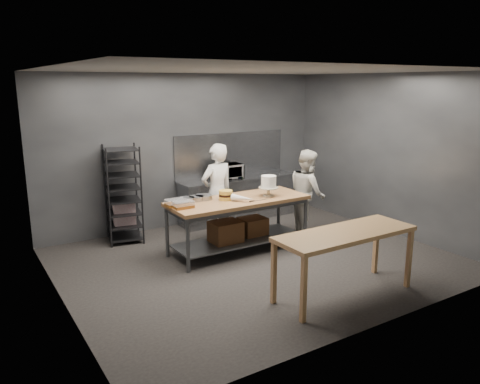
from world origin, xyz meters
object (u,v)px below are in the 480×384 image
object	(u,v)px
near_counter	(345,238)
chef_behind	(217,193)
chef_right	(307,193)
work_table	(238,219)
layer_cake	(226,195)
speed_rack	(123,195)
microwave	(229,171)
frosted_cake_stand	(269,183)

from	to	relation	value
near_counter	chef_behind	distance (m)	2.92
chef_right	work_table	bearing A→B (deg)	114.37
layer_cake	near_counter	bearing A→B (deg)	-77.19
chef_right	layer_cake	distance (m)	1.80
speed_rack	chef_right	distance (m)	3.38
layer_cake	chef_right	bearing A→B (deg)	0.93
microwave	layer_cake	size ratio (longest dim) A/B	2.38
work_table	microwave	bearing A→B (deg)	64.18
near_counter	layer_cake	xyz separation A→B (m)	(-0.51, 2.26, 0.19)
chef_behind	chef_right	xyz separation A→B (m)	(1.59, -0.61, -0.08)
near_counter	speed_rack	distance (m)	4.16
chef_behind	frosted_cake_stand	world-z (taller)	chef_behind
speed_rack	near_counter	bearing A→B (deg)	-64.87
near_counter	chef_right	size ratio (longest dim) A/B	1.23
chef_right	microwave	xyz separation A→B (m)	(-0.79, 1.55, 0.24)
speed_rack	frosted_cake_stand	world-z (taller)	speed_rack
speed_rack	layer_cake	distance (m)	1.96
work_table	chef_behind	xyz separation A→B (m)	(-0.01, 0.69, 0.32)
work_table	near_counter	world-z (taller)	work_table
microwave	layer_cake	world-z (taller)	microwave
microwave	layer_cake	distance (m)	1.87
chef_behind	microwave	world-z (taller)	chef_behind
near_counter	microwave	xyz separation A→B (m)	(0.48, 3.84, 0.24)
near_counter	work_table	bearing A→B (deg)	97.86
work_table	frosted_cake_stand	distance (m)	0.80
work_table	microwave	xyz separation A→B (m)	(0.79, 1.63, 0.48)
chef_behind	microwave	size ratio (longest dim) A/B	3.28
microwave	frosted_cake_stand	size ratio (longest dim) A/B	1.52
layer_cake	chef_behind	bearing A→B (deg)	73.05
work_table	chef_right	distance (m)	1.60
microwave	chef_right	bearing A→B (deg)	-62.98
chef_behind	layer_cake	size ratio (longest dim) A/B	7.82
work_table	speed_rack	size ratio (longest dim) A/B	1.37
chef_behind	chef_right	distance (m)	1.71
near_counter	frosted_cake_stand	xyz separation A→B (m)	(0.24, 2.09, 0.33)
work_table	chef_behind	distance (m)	0.76
speed_rack	frosted_cake_stand	distance (m)	2.62
microwave	frosted_cake_stand	world-z (taller)	frosted_cake_stand
microwave	frosted_cake_stand	xyz separation A→B (m)	(-0.25, -1.75, 0.10)
chef_right	frosted_cake_stand	size ratio (longest dim) A/B	4.54
speed_rack	layer_cake	world-z (taller)	speed_rack
frosted_cake_stand	microwave	bearing A→B (deg)	81.96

